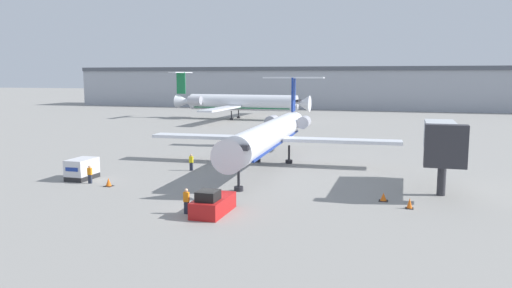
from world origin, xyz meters
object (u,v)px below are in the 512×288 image
at_px(airplane_main, 271,133).
at_px(airplane_parked_far_left, 239,102).
at_px(worker_by_wing, 191,162).
at_px(worker_near_tug, 186,200).
at_px(worker_on_apron, 90,174).
at_px(traffic_cone_left, 109,182).
at_px(pushback_tug, 213,204).
at_px(luggage_cart, 82,169).
at_px(jet_bridge, 442,140).
at_px(traffic_cone_right, 383,197).
at_px(traffic_cone_mid, 410,204).

relative_size(airplane_main, airplane_parked_far_left, 0.88).
distance_m(worker_by_wing, airplane_parked_far_left, 62.16).
xyz_separation_m(worker_near_tug, worker_by_wing, (-6.43, 15.39, -0.07)).
bearing_deg(worker_on_apron, airplane_main, 47.06).
bearing_deg(traffic_cone_left, airplane_parked_far_left, 98.79).
relative_size(pushback_tug, luggage_cart, 1.43).
bearing_deg(worker_on_apron, luggage_cart, 142.28).
bearing_deg(worker_by_wing, pushback_tug, -60.83).
bearing_deg(worker_near_tug, pushback_tug, 19.41).
distance_m(airplane_main, pushback_tug, 21.08).
height_order(airplane_main, worker_by_wing, airplane_main).
distance_m(luggage_cart, jet_bridge, 33.42).
height_order(pushback_tug, worker_on_apron, pushback_tug).
xyz_separation_m(worker_near_tug, traffic_cone_right, (13.57, 7.92, -0.68)).
relative_size(airplane_main, traffic_cone_right, 45.69).
bearing_deg(pushback_tug, worker_near_tug, -160.59).
relative_size(traffic_cone_left, traffic_cone_right, 1.06).
height_order(airplane_main, traffic_cone_mid, airplane_main).
distance_m(worker_near_tug, airplane_parked_far_left, 78.66).
relative_size(worker_by_wing, worker_on_apron, 1.03).
bearing_deg(worker_near_tug, worker_on_apron, 151.88).
xyz_separation_m(worker_by_wing, traffic_cone_mid, (21.99, -9.27, -0.54)).
height_order(worker_by_wing, traffic_cone_left, worker_by_wing).
bearing_deg(airplane_main, traffic_cone_left, -126.52).
bearing_deg(worker_by_wing, traffic_cone_right, -20.49).
distance_m(worker_on_apron, traffic_cone_mid, 28.48).
bearing_deg(jet_bridge, luggage_cart, -171.79).
bearing_deg(worker_by_wing, traffic_cone_left, -114.47).
bearing_deg(jet_bridge, airplane_main, 154.29).
relative_size(luggage_cart, traffic_cone_mid, 3.87).
xyz_separation_m(luggage_cart, traffic_cone_left, (4.23, -2.04, -0.64)).
relative_size(worker_near_tug, worker_by_wing, 1.06).
xyz_separation_m(airplane_main, traffic_cone_left, (-11.24, -15.18, -3.15)).
height_order(worker_on_apron, jet_bridge, jet_bridge).
height_order(worker_on_apron, traffic_cone_right, worker_on_apron).
bearing_deg(pushback_tug, traffic_cone_right, 31.74).
xyz_separation_m(worker_on_apron, airplane_parked_far_left, (-8.38, 68.78, 2.94)).
xyz_separation_m(traffic_cone_right, airplane_parked_far_left, (-34.86, 67.76, 3.51)).
height_order(airplane_main, worker_near_tug, airplane_main).
distance_m(luggage_cart, traffic_cone_mid, 30.44).
height_order(pushback_tug, worker_by_wing, pushback_tug).
bearing_deg(worker_near_tug, worker_by_wing, 112.68).
distance_m(pushback_tug, worker_on_apron, 15.99).
bearing_deg(traffic_cone_right, jet_bridge, 48.77).
bearing_deg(worker_by_wing, luggage_cart, -139.92).
xyz_separation_m(worker_near_tug, traffic_cone_left, (-10.56, 6.32, -0.63)).
distance_m(worker_by_wing, jet_bridge, 24.90).
bearing_deg(traffic_cone_mid, worker_on_apron, 178.43).
xyz_separation_m(worker_by_wing, worker_on_apron, (-6.47, -8.49, -0.03)).
relative_size(pushback_tug, traffic_cone_left, 5.86).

